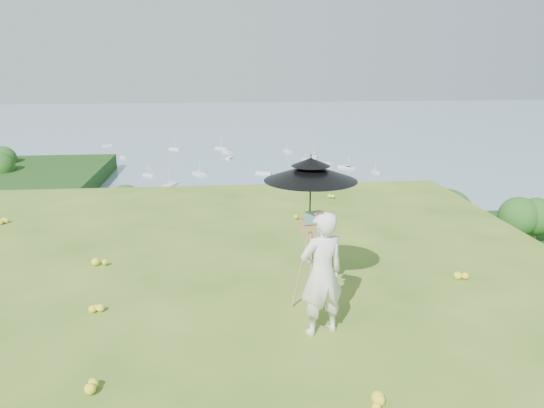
{
  "coord_description": "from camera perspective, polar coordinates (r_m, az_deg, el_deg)",
  "views": [
    {
      "loc": [
        0.97,
        -7.22,
        3.38
      ],
      "look_at": [
        1.87,
        1.76,
        0.88
      ],
      "focal_mm": 35.0,
      "sensor_mm": 36.0,
      "label": 1
    }
  ],
  "objects": [
    {
      "name": "moored_boats",
      "position": [
        172.78,
        -10.07,
        2.84
      ],
      "size": [
        140.0,
        140.0,
        0.7
      ],
      "primitive_type": null,
      "color": "silver",
      "rests_on": "bay_water"
    },
    {
      "name": "wildflowers",
      "position": [
        8.23,
        -12.12,
        -8.68
      ],
      "size": [
        10.0,
        10.5,
        0.12
      ],
      "primitive_type": null,
      "color": "yellow",
      "rests_on": "ground"
    },
    {
      "name": "slope_trees",
      "position": [
        46.06,
        -6.52,
        -8.17
      ],
      "size": [
        110.0,
        50.0,
        6.0
      ],
      "primitive_type": null,
      "color": "#1F5318",
      "rests_on": "forest_slope"
    },
    {
      "name": "field_easel",
      "position": [
        7.21,
        4.1,
        -6.18
      ],
      "size": [
        0.66,
        0.66,
        1.45
      ],
      "primitive_type": null,
      "rotation": [
        0.0,
        0.0,
        0.22
      ],
      "color": "#A67F45",
      "rests_on": "ground"
    },
    {
      "name": "sun_umbrella",
      "position": [
        6.94,
        4.14,
        1.33
      ],
      "size": [
        1.42,
        1.42,
        0.99
      ],
      "primitive_type": null,
      "rotation": [
        0.0,
        0.0,
        0.18
      ],
      "color": "black",
      "rests_on": "field_easel"
    },
    {
      "name": "painter_cap",
      "position": [
        6.37,
        5.55,
        -1.14
      ],
      "size": [
        0.25,
        0.27,
        0.1
      ],
      "primitive_type": null,
      "rotation": [
        0.0,
        0.0,
        0.38
      ],
      "color": "#DB7889",
      "rests_on": "painter"
    },
    {
      "name": "bay_water",
      "position": [
        250.04,
        -5.92,
        6.77
      ],
      "size": [
        700.0,
        700.0,
        0.0
      ],
      "primitive_type": "plane",
      "color": "#769AA9",
      "rests_on": "ground"
    },
    {
      "name": "shoreline_tier",
      "position": [
        91.17,
        -5.86,
        -10.22
      ],
      "size": [
        170.0,
        28.0,
        8.0
      ],
      "primitive_type": "cube",
      "color": "#736A5C",
      "rests_on": "bay_water"
    },
    {
      "name": "harbor_town",
      "position": [
        88.56,
        -5.98,
        -6.43
      ],
      "size": [
        110.0,
        22.0,
        5.0
      ],
      "primitive_type": null,
      "color": "silver",
      "rests_on": "shoreline_tier"
    },
    {
      "name": "painter",
      "position": [
        6.63,
        5.38,
        -7.46
      ],
      "size": [
        0.68,
        0.55,
        1.61
      ],
      "primitive_type": "imported",
      "rotation": [
        0.0,
        0.0,
        3.45
      ],
      "color": "silver",
      "rests_on": "ground"
    },
    {
      "name": "ground",
      "position": [
        8.03,
        -12.28,
        -9.79
      ],
      "size": [
        14.0,
        14.0,
        0.0
      ],
      "primitive_type": "plane",
      "color": "#41691E",
      "rests_on": "ground"
    }
  ]
}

